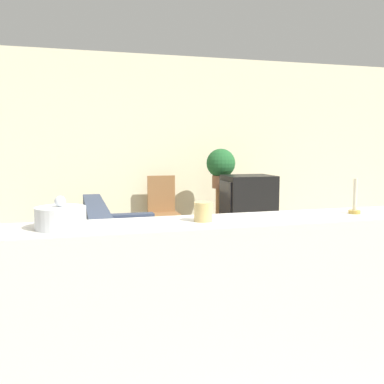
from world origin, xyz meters
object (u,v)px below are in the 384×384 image
at_px(potted_plant, 221,166).
at_px(wooden_chair, 163,208).
at_px(television, 248,198).
at_px(decorative_bowl, 61,217).
at_px(couch, 125,257).

bearing_deg(potted_plant, wooden_chair, 164.45).
relative_size(television, potted_plant, 1.17).
relative_size(wooden_chair, decorative_bowl, 3.95).
relative_size(television, wooden_chair, 0.66).
distance_m(potted_plant, decorative_bowl, 4.01).
bearing_deg(couch, wooden_chair, 65.01).
distance_m(wooden_chair, potted_plant, 1.01).
relative_size(couch, decorative_bowl, 8.36).
bearing_deg(decorative_bowl, wooden_chair, 70.68).
xyz_separation_m(couch, decorative_bowl, (-0.55, -2.09, 0.78)).
xyz_separation_m(television, potted_plant, (-0.22, 0.46, 0.40)).
relative_size(couch, wooden_chair, 2.12).
bearing_deg(decorative_bowl, potted_plant, 59.03).
bearing_deg(wooden_chair, television, -34.15).
bearing_deg(couch, television, 27.26).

